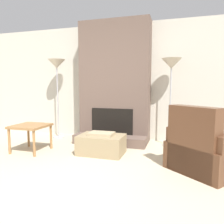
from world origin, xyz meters
TOP-DOWN VIEW (x-y plane):
  - ground_plane at (0.00, 0.00)m, footprint 24.00×24.00m
  - wall_back at (0.00, 2.91)m, footprint 6.84×0.06m
  - fireplace at (0.00, 2.64)m, footprint 1.53×0.81m
  - ottoman at (0.06, 1.61)m, footprint 0.80×0.54m
  - armchair at (1.76, 1.31)m, footprint 1.32×1.33m
  - side_table at (-1.25, 1.38)m, footprint 0.60×0.60m
  - floor_lamp_left at (-1.35, 2.52)m, footprint 0.39×0.39m
  - floor_lamp_right at (1.20, 2.52)m, footprint 0.39×0.39m

SIDE VIEW (x-z plane):
  - ground_plane at x=0.00m, z-range 0.00..0.00m
  - ottoman at x=0.06m, z-range -0.02..0.38m
  - armchair at x=1.76m, z-range -0.19..0.76m
  - side_table at x=-1.25m, z-range 0.18..0.68m
  - fireplace at x=0.00m, z-range -0.07..2.53m
  - wall_back at x=0.00m, z-range 0.00..2.60m
  - floor_lamp_right at x=1.20m, z-range 0.68..2.43m
  - floor_lamp_left at x=-1.35m, z-range 0.70..2.53m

